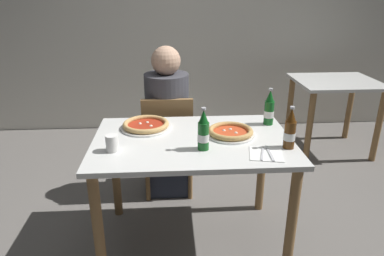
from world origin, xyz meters
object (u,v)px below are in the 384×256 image
at_px(dining_table_main, 193,156).
at_px(dining_table_background, 334,96).
at_px(beer_bottle_left, 290,131).
at_px(beer_bottle_center, 203,132).
at_px(pizza_margherita_near, 230,132).
at_px(diner_seated, 168,126).
at_px(paper_cup, 112,143).
at_px(pizza_marinara_far, 146,125).
at_px(chair_behind_table, 168,140).
at_px(napkin_with_cutlery, 266,154).
at_px(beer_bottle_right, 269,109).

relative_size(dining_table_main, dining_table_background, 1.50).
height_order(beer_bottle_left, beer_bottle_center, same).
bearing_deg(pizza_margherita_near, diner_seated, 122.37).
bearing_deg(paper_cup, beer_bottle_center, -0.97).
bearing_deg(pizza_marinara_far, paper_cup, -116.23).
bearing_deg(beer_bottle_center, paper_cup, 179.03).
xyz_separation_m(dining_table_background, pizza_marinara_far, (-1.82, -1.18, 0.18)).
height_order(dining_table_main, dining_table_background, same).
xyz_separation_m(chair_behind_table, beer_bottle_center, (0.21, -0.76, 0.37)).
xyz_separation_m(pizza_marinara_far, beer_bottle_left, (0.83, -0.36, 0.08)).
bearing_deg(chair_behind_table, pizza_margherita_near, 124.20).
relative_size(dining_table_background, napkin_with_cutlery, 3.78).
relative_size(dining_table_main, paper_cup, 12.63).
bearing_deg(chair_behind_table, pizza_marinara_far, 71.49).
xyz_separation_m(dining_table_main, pizza_marinara_far, (-0.29, 0.19, 0.13)).
bearing_deg(beer_bottle_center, chair_behind_table, 105.06).
relative_size(diner_seated, beer_bottle_left, 4.89).
relative_size(dining_table_main, beer_bottle_left, 4.86).
distance_m(dining_table_main, pizza_marinara_far, 0.37).
bearing_deg(pizza_marinara_far, beer_bottle_left, -23.34).
height_order(chair_behind_table, beer_bottle_left, beer_bottle_left).
xyz_separation_m(beer_bottle_right, napkin_with_cutlery, (-0.13, -0.46, -0.10)).
xyz_separation_m(chair_behind_table, pizza_margherita_near, (0.39, -0.57, 0.29)).
bearing_deg(pizza_margherita_near, beer_bottle_right, 31.71).
relative_size(pizza_margherita_near, beer_bottle_center, 1.22).
distance_m(chair_behind_table, diner_seated, 0.11).
bearing_deg(beer_bottle_right, diner_seated, 146.69).
xyz_separation_m(dining_table_main, napkin_with_cutlery, (0.39, -0.24, 0.12)).
bearing_deg(beer_bottle_center, pizza_margherita_near, 45.78).
distance_m(dining_table_background, pizza_margherita_near, 1.86).
bearing_deg(dining_table_background, chair_behind_table, -155.61).
distance_m(napkin_with_cutlery, paper_cup, 0.85).
bearing_deg(beer_bottle_right, beer_bottle_center, -142.01).
xyz_separation_m(dining_table_main, paper_cup, (-0.46, -0.14, 0.16)).
xyz_separation_m(chair_behind_table, diner_seated, (-0.00, 0.05, 0.10)).
distance_m(dining_table_main, beer_bottle_right, 0.61).
height_order(dining_table_main, paper_cup, paper_cup).
bearing_deg(dining_table_background, pizza_margherita_near, -134.04).
bearing_deg(pizza_margherita_near, paper_cup, -165.17).
xyz_separation_m(beer_bottle_center, napkin_with_cutlery, (0.34, -0.09, -0.10)).
xyz_separation_m(diner_seated, pizza_marinara_far, (-0.14, -0.47, 0.19)).
bearing_deg(dining_table_main, beer_bottle_left, -17.00).
distance_m(pizza_marinara_far, paper_cup, 0.38).
distance_m(diner_seated, napkin_with_cutlery, 1.07).
height_order(dining_table_main, beer_bottle_center, beer_bottle_center).
bearing_deg(dining_table_main, chair_behind_table, 104.21).
bearing_deg(diner_seated, beer_bottle_right, -33.31).
distance_m(chair_behind_table, napkin_with_cutlery, 1.05).
bearing_deg(napkin_with_cutlery, pizza_marinara_far, 147.34).
distance_m(diner_seated, pizza_margherita_near, 0.76).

